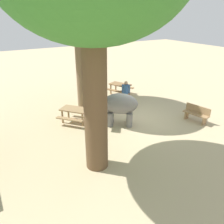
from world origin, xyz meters
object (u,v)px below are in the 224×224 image
at_px(wooden_bench, 196,113).
at_px(picnic_table_near, 120,87).
at_px(person_handler, 126,92).
at_px(picnic_table_far, 75,112).
at_px(elephant, 115,105).

xyz_separation_m(wooden_bench, picnic_table_near, (5.90, 1.18, 0.12)).
distance_m(person_handler, picnic_table_near, 2.23).
bearing_deg(picnic_table_far, person_handler, 59.00).
xyz_separation_m(picnic_table_near, picnic_table_far, (-2.63, 4.56, 0.00)).
xyz_separation_m(elephant, person_handler, (1.92, -1.95, -0.15)).
height_order(elephant, person_handler, elephant).
height_order(person_handler, picnic_table_near, person_handler).
relative_size(wooden_bench, picnic_table_far, 0.69).
xyz_separation_m(elephant, picnic_table_near, (3.94, -2.82, -0.52)).
distance_m(person_handler, wooden_bench, 4.41).
height_order(wooden_bench, picnic_table_far, wooden_bench).
relative_size(wooden_bench, picnic_table_near, 0.74).
xyz_separation_m(person_handler, picnic_table_far, (-0.60, 3.69, -0.36)).
height_order(elephant, wooden_bench, elephant).
height_order(person_handler, picnic_table_far, person_handler).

